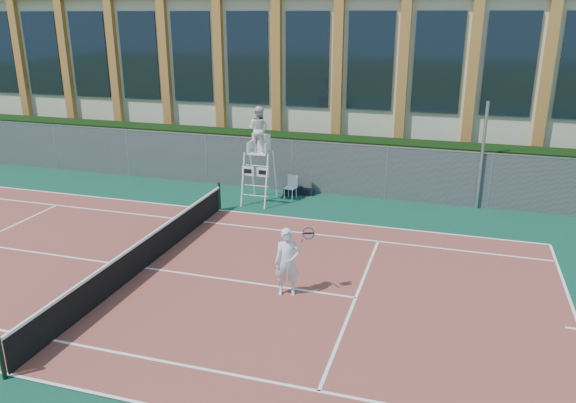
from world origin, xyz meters
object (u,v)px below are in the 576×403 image
(umpire_chair, at_px, (259,132))
(plastic_chair, at_px, (291,185))
(tennis_player, at_px, (288,262))
(steel_pole, at_px, (482,156))

(umpire_chair, height_order, plastic_chair, umpire_chair)
(umpire_chair, height_order, tennis_player, umpire_chair)
(plastic_chair, bearing_deg, umpire_chair, -145.70)
(plastic_chair, bearing_deg, tennis_player, -74.07)
(steel_pole, distance_m, plastic_chair, 7.54)
(steel_pole, xyz_separation_m, tennis_player, (-5.01, -9.02, -1.12))
(steel_pole, distance_m, umpire_chair, 8.64)
(umpire_chair, xyz_separation_m, tennis_player, (3.43, -7.38, -1.89))
(steel_pole, relative_size, tennis_player, 2.22)
(umpire_chair, bearing_deg, tennis_player, -65.03)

